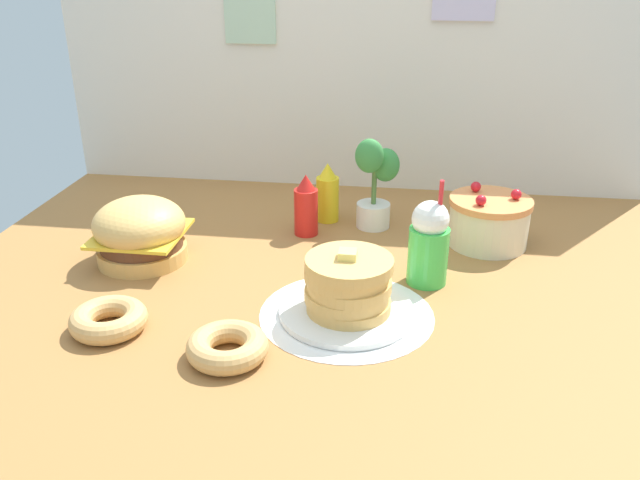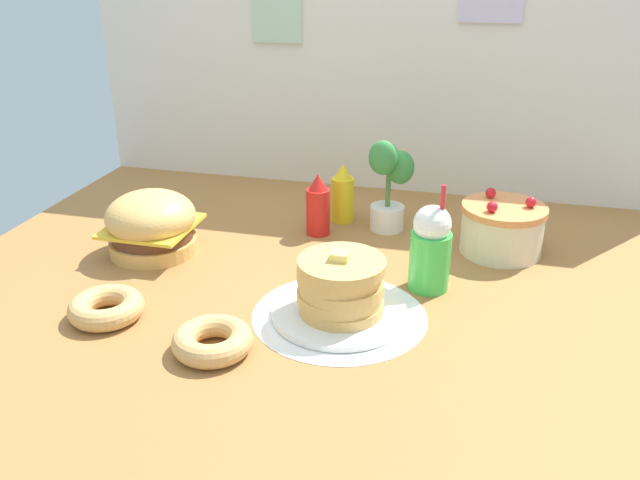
{
  "view_description": "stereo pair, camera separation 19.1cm",
  "coord_description": "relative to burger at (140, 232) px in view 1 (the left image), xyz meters",
  "views": [
    {
      "loc": [
        0.23,
        -1.67,
        0.93
      ],
      "look_at": [
        -0.01,
        0.05,
        0.14
      ],
      "focal_mm": 36.9,
      "sensor_mm": 36.0,
      "label": 1
    },
    {
      "loc": [
        0.42,
        -1.63,
        0.93
      ],
      "look_at": [
        -0.01,
        0.05,
        0.14
      ],
      "focal_mm": 36.9,
      "sensor_mm": 36.0,
      "label": 2
    }
  ],
  "objects": [
    {
      "name": "doily_mat",
      "position": [
        0.68,
        -0.25,
        -0.1
      ],
      "size": [
        0.48,
        0.48,
        0.0
      ],
      "primitive_type": "cylinder",
      "color": "white",
      "rests_on": "ground_plane"
    },
    {
      "name": "ground_plane",
      "position": [
        0.6,
        -0.14,
        -0.11
      ],
      "size": [
        2.35,
        1.91,
        0.02
      ],
      "primitive_type": "cube",
      "color": "#9E6B38"
    },
    {
      "name": "layer_cake",
      "position": [
        1.11,
        0.28,
        -0.02
      ],
      "size": [
        0.27,
        0.27,
        0.2
      ],
      "color": "beige",
      "rests_on": "ground_plane"
    },
    {
      "name": "back_wall",
      "position": [
        0.6,
        0.81,
        0.42
      ],
      "size": [
        2.35,
        0.04,
        1.03
      ],
      "color": "silver",
      "rests_on": "ground_plane"
    },
    {
      "name": "ketchup_bottle",
      "position": [
        0.49,
        0.28,
        0.0
      ],
      "size": [
        0.08,
        0.08,
        0.22
      ],
      "color": "red",
      "rests_on": "ground_plane"
    },
    {
      "name": "donut_chocolate",
      "position": [
        0.42,
        -0.49,
        -0.07
      ],
      "size": [
        0.2,
        0.2,
        0.06
      ],
      "color": "tan",
      "rests_on": "ground_plane"
    },
    {
      "name": "potted_plant",
      "position": [
        0.71,
        0.38,
        0.08
      ],
      "size": [
        0.15,
        0.13,
        0.33
      ],
      "color": "white",
      "rests_on": "ground_plane"
    },
    {
      "name": "cream_soda_cup",
      "position": [
        0.9,
        -0.03,
        0.03
      ],
      "size": [
        0.12,
        0.12,
        0.33
      ],
      "color": "green",
      "rests_on": "ground_plane"
    },
    {
      "name": "mustard_bottle",
      "position": [
        0.54,
        0.42,
        0.0
      ],
      "size": [
        0.08,
        0.08,
        0.22
      ],
      "color": "yellow",
      "rests_on": "ground_plane"
    },
    {
      "name": "burger",
      "position": [
        0.0,
        0.0,
        0.0
      ],
      "size": [
        0.29,
        0.29,
        0.21
      ],
      "color": "#DBA859",
      "rests_on": "ground_plane"
    },
    {
      "name": "donut_pink_glaze",
      "position": [
        0.07,
        -0.41,
        -0.07
      ],
      "size": [
        0.2,
        0.2,
        0.06
      ],
      "color": "tan",
      "rests_on": "ground_plane"
    },
    {
      "name": "pancake_stack",
      "position": [
        0.69,
        -0.25,
        -0.02
      ],
      "size": [
        0.37,
        0.37,
        0.19
      ],
      "color": "white",
      "rests_on": "doily_mat"
    }
  ]
}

